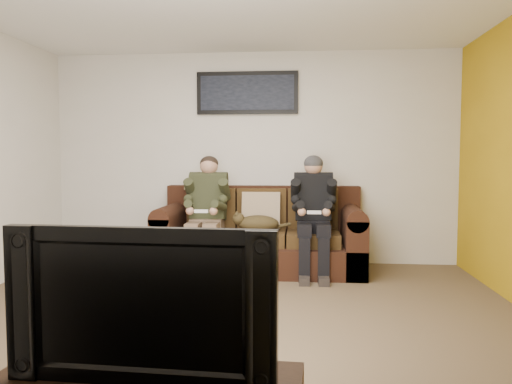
# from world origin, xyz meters

# --- Properties ---
(floor) EXTENTS (5.00, 5.00, 0.00)m
(floor) POSITION_xyz_m (0.00, 0.00, 0.00)
(floor) COLOR brown
(floor) RESTS_ON ground
(wall_back) EXTENTS (5.00, 0.00, 5.00)m
(wall_back) POSITION_xyz_m (0.00, 2.25, 1.30)
(wall_back) COLOR beige
(wall_back) RESTS_ON ground
(wall_front) EXTENTS (5.00, 0.00, 5.00)m
(wall_front) POSITION_xyz_m (0.00, -2.25, 1.30)
(wall_front) COLOR beige
(wall_front) RESTS_ON ground
(sofa) EXTENTS (2.35, 1.01, 0.96)m
(sofa) POSITION_xyz_m (0.13, 1.83, 0.36)
(sofa) COLOR black
(sofa) RESTS_ON ground
(throw_pillow) EXTENTS (0.45, 0.21, 0.44)m
(throw_pillow) POSITION_xyz_m (0.13, 1.88, 0.68)
(throw_pillow) COLOR #9E8667
(throw_pillow) RESTS_ON sofa
(throw_blanket) EXTENTS (0.48, 0.23, 0.09)m
(throw_blanket) POSITION_xyz_m (-0.58, 2.13, 0.96)
(throw_blanket) COLOR #C1BC8E
(throw_blanket) RESTS_ON sofa
(person_left) EXTENTS (0.51, 0.87, 1.33)m
(person_left) POSITION_xyz_m (-0.48, 1.64, 0.75)
(person_left) COLOR brown
(person_left) RESTS_ON sofa
(person_right) EXTENTS (0.51, 0.86, 1.33)m
(person_right) POSITION_xyz_m (0.74, 1.64, 0.76)
(person_right) COLOR black
(person_right) RESTS_ON sofa
(cat) EXTENTS (0.66, 0.26, 0.24)m
(cat) POSITION_xyz_m (0.10, 1.62, 0.57)
(cat) COLOR #4E3F1E
(cat) RESTS_ON sofa
(framed_poster) EXTENTS (1.25, 0.05, 0.52)m
(framed_poster) POSITION_xyz_m (-0.07, 2.22, 2.10)
(framed_poster) COLOR black
(framed_poster) RESTS_ON wall_back
(television) EXTENTS (1.11, 0.20, 0.64)m
(television) POSITION_xyz_m (-0.04, -1.95, 0.72)
(television) COLOR black
(television) RESTS_ON tv_stand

